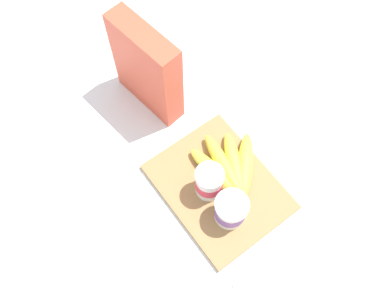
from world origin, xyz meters
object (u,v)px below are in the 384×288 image
(yogurt_cup_back, at_px, (209,182))
(spoon, at_px, (251,280))
(banana_bunch, at_px, (230,167))
(cutting_board, at_px, (219,187))
(yogurt_cup_front, at_px, (231,210))
(cereal_box, at_px, (147,69))

(yogurt_cup_back, xyz_separation_m, spoon, (-0.22, 0.05, -0.06))
(banana_bunch, distance_m, spoon, 0.26)
(cutting_board, distance_m, spoon, 0.23)
(spoon, bearing_deg, yogurt_cup_front, -19.64)
(cutting_board, height_order, yogurt_cup_back, yogurt_cup_back)
(cutting_board, relative_size, yogurt_cup_back, 3.36)
(yogurt_cup_back, bearing_deg, cutting_board, -108.81)
(yogurt_cup_back, bearing_deg, yogurt_cup_front, 179.68)
(cutting_board, distance_m, yogurt_cup_back, 0.06)
(yogurt_cup_front, xyz_separation_m, spoon, (-0.14, 0.05, -0.05))
(cutting_board, height_order, spoon, cutting_board)
(cereal_box, xyz_separation_m, yogurt_cup_front, (-0.38, 0.04, -0.08))
(yogurt_cup_back, relative_size, banana_bunch, 0.48)
(cutting_board, relative_size, banana_bunch, 1.60)
(cutting_board, height_order, yogurt_cup_front, yogurt_cup_front)
(spoon, bearing_deg, cutting_board, -19.68)
(banana_bunch, bearing_deg, cereal_box, 6.22)
(cereal_box, xyz_separation_m, yogurt_cup_back, (-0.30, 0.04, -0.07))
(cereal_box, relative_size, banana_bunch, 1.33)
(yogurt_cup_back, xyz_separation_m, banana_bunch, (0.01, -0.07, -0.03))
(cereal_box, height_order, yogurt_cup_front, cereal_box)
(cutting_board, distance_m, cereal_box, 0.33)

